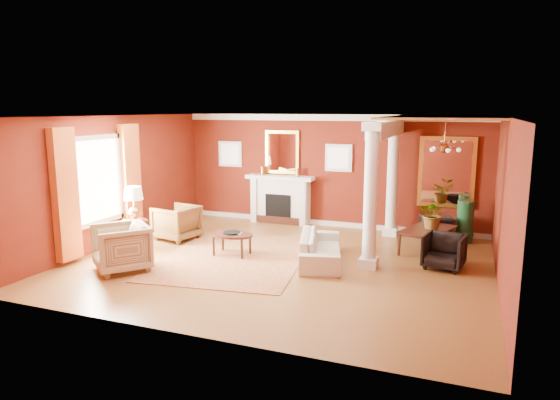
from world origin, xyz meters
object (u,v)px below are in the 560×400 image
at_px(sofa, 321,243).
at_px(armchair_stripe, 121,245).
at_px(coffee_table, 232,236).
at_px(armchair_leopard, 177,221).
at_px(dining_table, 428,234).
at_px(side_table, 134,208).

relative_size(sofa, armchair_stripe, 2.03).
bearing_deg(coffee_table, armchair_stripe, -132.36).
bearing_deg(armchair_leopard, sofa, 93.65).
bearing_deg(coffee_table, dining_table, 24.45).
xyz_separation_m(side_table, dining_table, (6.00, 2.10, -0.52)).
relative_size(sofa, dining_table, 1.38).
bearing_deg(armchair_stripe, dining_table, 72.27).
distance_m(armchair_leopard, coffee_table, 1.93).
xyz_separation_m(armchair_leopard, dining_table, (5.62, 1.04, -0.05)).
relative_size(sofa, armchair_leopard, 2.23).
bearing_deg(dining_table, coffee_table, 132.50).
height_order(sofa, dining_table, dining_table).
bearing_deg(side_table, coffee_table, 9.40).
relative_size(coffee_table, side_table, 0.67).
relative_size(sofa, coffee_table, 2.16).
relative_size(side_table, dining_table, 0.96).
height_order(armchair_leopard, armchair_stripe, armchair_stripe).
bearing_deg(armchair_leopard, side_table, -8.40).
relative_size(armchair_stripe, dining_table, 0.68).
height_order(armchair_stripe, dining_table, armchair_stripe).
xyz_separation_m(sofa, side_table, (-4.05, -0.59, 0.53)).
distance_m(armchair_stripe, dining_table, 6.33).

